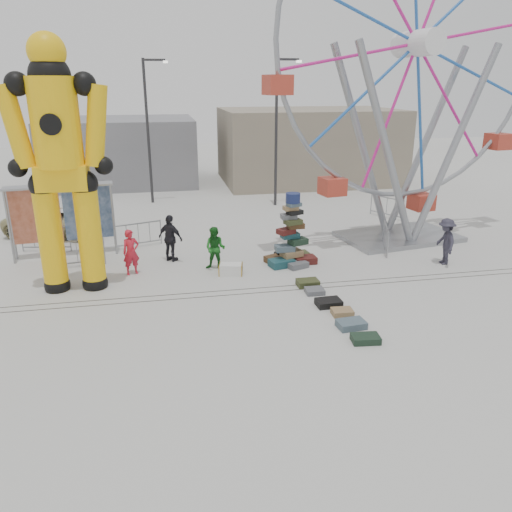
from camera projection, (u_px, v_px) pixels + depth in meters
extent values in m
plane|color=#9E9E99|center=(276.00, 299.00, 16.42)|extent=(90.00, 90.00, 0.00)
cube|color=#47443F|center=(272.00, 292.00, 16.97)|extent=(40.00, 0.04, 0.01)
cube|color=#47443F|center=(269.00, 287.00, 17.34)|extent=(40.00, 0.04, 0.01)
cube|color=gray|center=(308.00, 146.00, 35.39)|extent=(12.00, 8.00, 5.00)
cube|color=gray|center=(122.00, 151.00, 35.00)|extent=(10.00, 8.00, 4.40)
cylinder|color=#2D2D30|center=(276.00, 135.00, 27.69)|extent=(0.16, 0.16, 8.00)
cube|color=#2D2D30|center=(288.00, 59.00, 26.51)|extent=(1.20, 0.15, 0.12)
cube|color=silver|center=(299.00, 61.00, 26.66)|extent=(0.25, 0.25, 0.12)
cylinder|color=#2D2D30|center=(148.00, 133.00, 28.28)|extent=(0.16, 0.16, 8.00)
cube|color=#2D2D30|center=(154.00, 60.00, 27.10)|extent=(1.20, 0.15, 0.12)
cube|color=silver|center=(165.00, 62.00, 27.25)|extent=(0.25, 0.25, 0.12)
cube|color=#1B4A53|center=(281.00, 263.00, 19.25)|extent=(1.04, 0.84, 0.30)
cube|color=#531916|center=(305.00, 260.00, 19.63)|extent=(0.89, 0.64, 0.27)
cube|color=#4D3118|center=(275.00, 259.00, 19.76)|extent=(0.95, 0.82, 0.25)
cube|color=#3B4221|center=(298.00, 255.00, 20.13)|extent=(0.89, 0.67, 0.27)
cube|color=slate|center=(297.00, 265.00, 19.15)|extent=(0.91, 0.76, 0.23)
cube|color=black|center=(285.00, 256.00, 20.14)|extent=(0.80, 0.58, 0.25)
cube|color=#98774D|center=(292.00, 253.00, 19.50)|extent=(0.92, 0.75, 0.25)
cube|color=#4D626E|center=(285.00, 248.00, 19.35)|extent=(0.73, 0.51, 0.23)
cube|color=#1B3122|center=(298.00, 241.00, 19.41)|extent=(0.82, 0.68, 0.23)
cube|color=#1B4A53|center=(290.00, 235.00, 19.42)|extent=(0.74, 0.55, 0.21)
cube|color=#531916|center=(286.00, 231.00, 19.23)|extent=(0.79, 0.70, 0.21)
cube|color=#4D3118|center=(296.00, 225.00, 19.25)|extent=(0.65, 0.46, 0.21)
cube|color=#3B4221|center=(293.00, 222.00, 19.02)|extent=(0.74, 0.61, 0.18)
cube|color=slate|center=(289.00, 216.00, 19.05)|extent=(0.60, 0.42, 0.18)
cube|color=black|center=(295.00, 212.00, 18.99)|extent=(0.67, 0.56, 0.16)
cube|color=#98774D|center=(291.00, 208.00, 18.93)|extent=(0.59, 0.42, 0.16)
cube|color=#4D626E|center=(294.00, 205.00, 18.84)|extent=(0.61, 0.51, 0.14)
cylinder|color=navy|center=(293.00, 198.00, 18.77)|extent=(0.55, 0.55, 0.37)
sphere|color=black|center=(57.00, 285.00, 17.09)|extent=(0.86, 0.86, 0.86)
cylinder|color=yellow|center=(51.00, 239.00, 16.55)|extent=(0.80, 0.80, 3.63)
sphere|color=black|center=(43.00, 185.00, 15.95)|extent=(0.91, 0.91, 0.91)
sphere|color=black|center=(95.00, 283.00, 17.30)|extent=(0.86, 0.86, 0.86)
cylinder|color=yellow|center=(90.00, 237.00, 16.76)|extent=(0.80, 0.80, 3.63)
sphere|color=black|center=(84.00, 184.00, 16.16)|extent=(0.91, 0.91, 0.91)
cube|color=yellow|center=(63.00, 177.00, 15.98)|extent=(1.61, 0.94, 0.80)
cylinder|color=yellow|center=(56.00, 123.00, 15.42)|extent=(1.48, 1.48, 2.73)
sphere|color=black|center=(50.00, 76.00, 14.97)|extent=(1.25, 1.25, 1.25)
sphere|color=yellow|center=(47.00, 51.00, 14.75)|extent=(1.14, 1.14, 1.14)
sphere|color=black|center=(17.00, 84.00, 14.89)|extent=(0.73, 0.73, 0.73)
cylinder|color=yellow|center=(15.00, 127.00, 15.26)|extent=(0.94, 0.61, 2.56)
sphere|color=black|center=(18.00, 168.00, 15.65)|extent=(0.59, 0.59, 0.59)
sphere|color=black|center=(84.00, 84.00, 15.20)|extent=(0.73, 0.73, 0.73)
cylinder|color=yellow|center=(96.00, 126.00, 15.65)|extent=(0.94, 0.61, 2.56)
sphere|color=black|center=(104.00, 166.00, 16.08)|extent=(0.59, 0.59, 0.59)
cube|color=gray|center=(398.00, 236.00, 22.71)|extent=(5.58, 3.89, 0.21)
cylinder|color=gray|center=(387.00, 152.00, 20.03)|extent=(3.58, 0.90, 8.34)
cylinder|color=gray|center=(453.00, 148.00, 21.12)|extent=(3.58, 0.90, 8.34)
cylinder|color=gray|center=(362.00, 146.00, 21.66)|extent=(3.58, 0.90, 8.34)
cylinder|color=gray|center=(425.00, 143.00, 22.75)|extent=(3.58, 0.90, 8.34)
cylinder|color=white|center=(417.00, 43.00, 20.03)|extent=(1.39, 2.40, 1.03)
torus|color=gray|center=(417.00, 43.00, 20.03)|extent=(12.41, 2.28, 12.55)
cube|color=#AF3525|center=(401.00, 206.00, 22.24)|extent=(1.07, 1.07, 0.72)
cylinder|color=gray|center=(10.00, 226.00, 19.43)|extent=(0.10, 0.10, 2.91)
cylinder|color=gray|center=(113.00, 218.00, 20.53)|extent=(0.10, 0.10, 2.91)
cube|color=gray|center=(59.00, 186.00, 19.50)|extent=(4.13, 1.13, 0.08)
cube|color=#963E25|center=(36.00, 217.00, 19.61)|extent=(1.84, 0.23, 2.14)
cube|color=navy|center=(88.00, 213.00, 20.16)|extent=(1.84, 0.23, 2.14)
cube|color=silver|center=(231.00, 269.00, 18.45)|extent=(0.96, 0.68, 0.41)
cube|color=#3B4221|center=(308.00, 283.00, 17.43)|extent=(0.76, 0.54, 0.22)
cube|color=slate|center=(315.00, 291.00, 16.83)|extent=(0.64, 0.55, 0.17)
cube|color=black|center=(329.00, 303.00, 15.87)|extent=(0.82, 0.60, 0.21)
cube|color=#98774D|center=(342.00, 312.00, 15.27)|extent=(0.66, 0.52, 0.18)
cube|color=#4D626E|center=(351.00, 324.00, 14.46)|extent=(0.85, 0.62, 0.21)
cube|color=#1B3122|center=(366.00, 339.00, 13.66)|extent=(0.82, 0.58, 0.20)
imported|color=red|center=(131.00, 252.00, 18.29)|extent=(0.72, 0.59, 1.70)
imported|color=#175D1A|center=(215.00, 249.00, 18.77)|extent=(0.99, 0.90, 1.65)
imported|color=black|center=(171.00, 238.00, 19.62)|extent=(1.15, 1.04, 1.88)
imported|color=#292835|center=(445.00, 241.00, 19.33)|extent=(0.81, 1.25, 1.83)
imported|color=tan|center=(55.00, 222.00, 23.07)|extent=(4.94, 3.36, 1.26)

